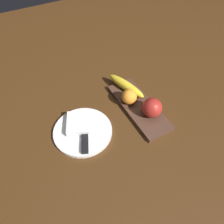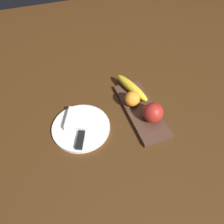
{
  "view_description": "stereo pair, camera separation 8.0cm",
  "coord_description": "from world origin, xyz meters",
  "views": [
    {
      "loc": [
        -0.43,
        0.35,
        0.66
      ],
      "look_at": [
        0.02,
        0.1,
        0.05
      ],
      "focal_mm": 33.41,
      "sensor_mm": 36.0,
      "label": 1
    },
    {
      "loc": [
        -0.46,
        0.27,
        0.66
      ],
      "look_at": [
        0.02,
        0.1,
        0.05
      ],
      "focal_mm": 33.41,
      "sensor_mm": 36.0,
      "label": 2
    }
  ],
  "objects": [
    {
      "name": "orange_near_apple",
      "position": [
        0.06,
        -0.0,
        0.05
      ],
      "size": [
        0.06,
        0.06,
        0.06
      ],
      "primitive_type": "sphere",
      "color": "orange",
      "rests_on": "fruit_tray"
    },
    {
      "name": "ground_plane",
      "position": [
        0.0,
        0.0,
        0.0
      ],
      "size": [
        2.4,
        2.4,
        0.0
      ],
      "primitive_type": "plane",
      "color": "#442810"
    },
    {
      "name": "dinner_plate",
      "position": [
        0.02,
        0.23,
        0.01
      ],
      "size": [
        0.22,
        0.22,
        0.01
      ],
      "primitive_type": "cylinder",
      "color": "white",
      "rests_on": "ground_plane"
    },
    {
      "name": "banana",
      "position": [
        0.13,
        -0.03,
        0.04
      ],
      "size": [
        0.2,
        0.09,
        0.04
      ],
      "primitive_type": "ellipsoid",
      "rotation": [
        0.0,
        0.0,
        0.29
      ],
      "color": "yellow",
      "rests_on": "fruit_tray"
    },
    {
      "name": "apple",
      "position": [
        -0.04,
        -0.04,
        0.06
      ],
      "size": [
        0.08,
        0.08,
        0.08
      ],
      "primitive_type": "sphere",
      "color": "#A5251E",
      "rests_on": "fruit_tray"
    },
    {
      "name": "fruit_tray",
      "position": [
        0.02,
        -0.03,
        0.01
      ],
      "size": [
        0.32,
        0.12,
        0.02
      ],
      "primitive_type": "cube",
      "color": "#4C3024",
      "rests_on": "ground_plane"
    },
    {
      "name": "knife",
      "position": [
        -0.02,
        0.23,
        0.02
      ],
      "size": [
        0.17,
        0.09,
        0.01
      ],
      "rotation": [
        0.0,
        0.0,
        -0.42
      ],
      "color": "silver",
      "rests_on": "dinner_plate"
    },
    {
      "name": "folded_napkin",
      "position": [
        0.05,
        0.23,
        0.03
      ],
      "size": [
        0.13,
        0.13,
        0.02
      ],
      "primitive_type": "cube",
      "rotation": [
        0.0,
        0.0,
        -0.42
      ],
      "color": "white",
      "rests_on": "dinner_plate"
    }
  ]
}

